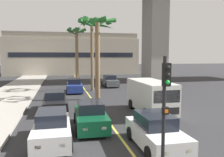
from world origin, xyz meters
TOP-DOWN VIEW (x-y plane):
  - lane_stripe_center at (0.00, 24.00)m, footprint 0.14×56.00m
  - pier_building_backdrop at (0.00, 54.49)m, footprint 28.81×8.04m
  - car_queue_front at (-3.39, 18.59)m, footprint 1.91×4.14m
  - car_queue_second at (1.24, 10.44)m, footprint 1.84×4.10m
  - car_queue_third at (3.66, 31.61)m, footprint 1.89×4.13m
  - car_queue_fourth at (-1.30, 13.90)m, footprint 1.93×4.15m
  - car_queue_fifth at (-3.41, 12.06)m, footprint 1.85×4.11m
  - car_queue_sixth at (-1.38, 27.59)m, footprint 1.94×4.15m
  - delivery_van at (3.48, 16.55)m, footprint 2.21×5.27m
  - traffic_light_median_near at (0.41, 7.82)m, footprint 0.24×0.37m
  - palm_tree_near_median at (0.52, 22.54)m, footprint 3.57×3.63m
  - palm_tree_mid_median at (0.81, 28.34)m, footprint 3.18×3.26m
  - palm_tree_far_median at (-0.59, 34.11)m, footprint 2.75×2.89m

SIDE VIEW (x-z plane):
  - lane_stripe_center at x=0.00m, z-range 0.00..0.01m
  - car_queue_front at x=-3.39m, z-range -0.06..1.50m
  - car_queue_second at x=1.24m, z-range -0.06..1.50m
  - car_queue_third at x=3.66m, z-range -0.06..1.50m
  - car_queue_fourth at x=-1.30m, z-range -0.06..1.50m
  - car_queue_fifth at x=-3.41m, z-range -0.06..1.50m
  - car_queue_sixth at x=-1.38m, z-range -0.06..1.50m
  - delivery_van at x=3.48m, z-range 0.11..2.47m
  - traffic_light_median_near at x=0.41m, z-range 0.61..4.81m
  - pier_building_backdrop at x=0.00m, z-range -0.06..9.06m
  - palm_tree_near_median at x=0.52m, z-range 2.15..9.92m
  - palm_tree_far_median at x=-0.59m, z-range 2.08..10.25m
  - palm_tree_mid_median at x=0.81m, z-range 2.88..11.52m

